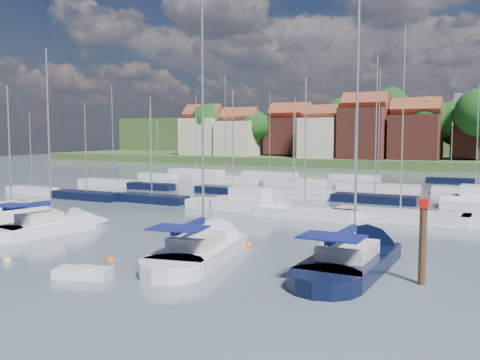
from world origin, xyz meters
The scene contains 14 objects.
ground centered at (0.00, 40.00, 0.00)m, with size 260.00×260.00×0.00m, color #414E58.
sailboat_left centered at (-13.11, 4.20, 0.36)m, with size 4.35×10.82×14.35m.
sailboat_centre centered at (0.44, 3.28, 0.35)m, with size 5.76×13.09×17.16m.
sailboat_navy centered at (9.18, 5.10, 0.35)m, with size 3.53×13.20×18.19m.
sailboat_far centered at (-20.62, 6.60, 0.34)m, with size 3.78×9.30×12.10m.
tender centered at (-2.34, -4.47, 0.23)m, with size 3.04×2.14×0.60m.
timber_piling centered at (12.94, 2.24, 1.09)m, with size 0.40×0.40×6.38m.
buoy_b centered at (-8.27, -4.22, 0.00)m, with size 0.46×0.46×0.46m, color beige.
buoy_c centered at (-3.20, -1.47, 0.00)m, with size 0.48×0.48×0.48m, color #D85914.
buoy_d centered at (2.67, -1.53, 0.00)m, with size 0.49×0.49×0.49m, color #D85914.
buoy_e centered at (1.83, 5.77, 0.00)m, with size 0.51×0.51×0.51m, color #D85914.
buoy_f centered at (9.78, -1.34, 0.00)m, with size 0.45×0.45×0.45m, color beige.
marina_field centered at (1.91, 35.15, 0.43)m, with size 79.62×41.41×15.93m.
far_shore_town centered at (2.23, 132.67, 4.61)m, with size 212.46×90.00×22.27m.
Camera 1 is at (17.01, -24.00, 7.23)m, focal length 40.00 mm.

